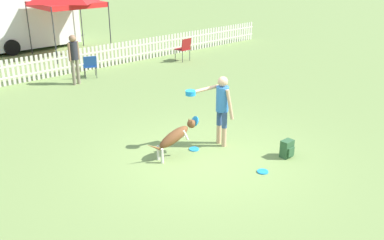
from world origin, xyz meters
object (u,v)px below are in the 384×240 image
(handler_person, at_px, (220,103))
(frisbee_near_handler, at_px, (194,149))
(spectator_standing, at_px, (74,55))
(frisbee_near_dog, at_px, (263,172))
(folding_chair_center, at_px, (184,47))
(folding_chair_blue_left, at_px, (90,65))
(equipment_trailer, at_px, (14,18))
(leaping_dog, at_px, (176,136))
(backpack_on_grass, at_px, (287,149))

(handler_person, bearing_deg, frisbee_near_handler, 82.04)
(handler_person, height_order, spectator_standing, spectator_standing)
(frisbee_near_dog, relative_size, folding_chair_center, 0.24)
(frisbee_near_dog, height_order, spectator_standing, spectator_standing)
(frisbee_near_handler, xyz_separation_m, folding_chair_center, (5.29, 6.49, 0.55))
(folding_chair_blue_left, height_order, equipment_trailer, equipment_trailer)
(leaping_dog, relative_size, frisbee_near_dog, 5.64)
(backpack_on_grass, bearing_deg, frisbee_near_handler, 127.89)
(handler_person, bearing_deg, folding_chair_blue_left, 4.24)
(leaping_dog, height_order, spectator_standing, spectator_standing)
(frisbee_near_handler, distance_m, folding_chair_center, 8.39)
(frisbee_near_handler, height_order, frisbee_near_dog, same)
(frisbee_near_dog, distance_m, backpack_on_grass, 0.94)
(frisbee_near_dog, height_order, folding_chair_blue_left, folding_chair_blue_left)
(frisbee_near_handler, bearing_deg, leaping_dog, -178.25)
(frisbee_near_handler, xyz_separation_m, backpack_on_grass, (1.25, -1.60, 0.18))
(handler_person, relative_size, backpack_on_grass, 4.17)
(frisbee_near_handler, distance_m, folding_chair_blue_left, 6.91)
(folding_chair_blue_left, relative_size, equipment_trailer, 0.13)
(frisbee_near_handler, relative_size, folding_chair_blue_left, 0.28)
(frisbee_near_handler, distance_m, backpack_on_grass, 2.04)
(leaping_dog, relative_size, frisbee_near_handler, 5.64)
(handler_person, relative_size, folding_chair_center, 1.74)
(folding_chair_blue_left, relative_size, spectator_standing, 0.48)
(frisbee_near_handler, relative_size, folding_chair_center, 0.24)
(folding_chair_center, relative_size, spectator_standing, 0.56)
(frisbee_near_dog, bearing_deg, folding_chair_blue_left, 84.01)
(folding_chair_blue_left, bearing_deg, equipment_trailer, -66.36)
(handler_person, relative_size, spectator_standing, 0.98)
(folding_chair_center, bearing_deg, equipment_trailer, -62.51)
(backpack_on_grass, xyz_separation_m, spectator_standing, (-0.77, 8.02, 0.81))
(frisbee_near_dog, xyz_separation_m, equipment_trailer, (0.79, 14.91, 1.40))
(backpack_on_grass, relative_size, spectator_standing, 0.23)
(leaping_dog, xyz_separation_m, frisbee_near_dog, (0.85, -1.69, -0.49))
(frisbee_near_dog, distance_m, folding_chair_center, 9.60)
(equipment_trailer, bearing_deg, leaping_dog, -97.80)
(frisbee_near_handler, bearing_deg, frisbee_near_dog, -79.15)
(handler_person, bearing_deg, frisbee_near_dog, 178.84)
(handler_person, bearing_deg, equipment_trailer, 7.06)
(leaping_dog, bearing_deg, spectator_standing, -179.60)
(backpack_on_grass, bearing_deg, spectator_standing, 95.52)
(backpack_on_grass, bearing_deg, equipment_trailer, 90.50)
(handler_person, height_order, frisbee_near_handler, handler_person)
(leaping_dog, xyz_separation_m, folding_chair_center, (5.82, 6.50, 0.06))
(leaping_dog, relative_size, folding_chair_blue_left, 1.58)
(backpack_on_grass, height_order, folding_chair_center, folding_chair_center)
(frisbee_near_dog, distance_m, spectator_standing, 8.18)
(leaping_dog, bearing_deg, handler_person, 90.65)
(equipment_trailer, bearing_deg, backpack_on_grass, -90.20)
(leaping_dog, distance_m, frisbee_near_handler, 0.72)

